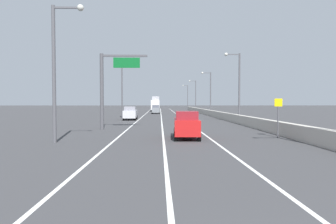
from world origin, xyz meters
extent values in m
plane|color=#38383A|center=(0.00, 64.00, 0.00)|extent=(320.00, 320.00, 0.00)
cube|color=silver|center=(-5.50, 55.00, 0.00)|extent=(0.16, 130.00, 0.00)
cube|color=silver|center=(-2.00, 55.00, 0.00)|extent=(0.16, 130.00, 0.00)
cube|color=silver|center=(1.50, 55.00, 0.00)|extent=(0.16, 130.00, 0.00)
cube|color=#B2ADA3|center=(7.74, 40.00, 0.55)|extent=(0.60, 120.00, 1.10)
cylinder|color=#47474C|center=(-8.00, 26.91, 3.75)|extent=(0.36, 0.36, 7.50)
cube|color=#47474C|center=(-5.75, 26.91, 7.30)|extent=(4.50, 0.20, 0.20)
cube|color=#0C5923|center=(-5.53, 26.79, 6.60)|extent=(2.60, 0.10, 1.00)
cylinder|color=#4C4C51|center=(6.84, 19.93, 1.20)|extent=(0.10, 0.10, 2.40)
cube|color=yellow|center=(6.84, 19.89, 2.70)|extent=(0.60, 0.04, 0.60)
cylinder|color=#4C4C51|center=(8.26, 36.36, 4.57)|extent=(0.24, 0.24, 9.15)
cube|color=#4C4C51|center=(7.36, 36.36, 9.00)|extent=(1.80, 0.12, 0.12)
sphere|color=beige|center=(6.46, 36.36, 9.00)|extent=(0.44, 0.44, 0.44)
cylinder|color=#4C4C51|center=(8.73, 61.27, 4.57)|extent=(0.24, 0.24, 9.15)
cube|color=#4C4C51|center=(7.83, 61.27, 9.00)|extent=(1.80, 0.12, 0.12)
sphere|color=beige|center=(6.93, 61.27, 9.00)|extent=(0.44, 0.44, 0.44)
cylinder|color=#4C4C51|center=(8.51, 86.19, 4.57)|extent=(0.24, 0.24, 9.15)
cube|color=#4C4C51|center=(7.61, 86.19, 9.00)|extent=(1.80, 0.12, 0.12)
sphere|color=beige|center=(6.71, 86.19, 9.00)|extent=(0.44, 0.44, 0.44)
cylinder|color=#4C4C51|center=(8.45, 111.10, 4.57)|extent=(0.24, 0.24, 9.15)
cube|color=#4C4C51|center=(7.55, 111.10, 9.00)|extent=(1.80, 0.12, 0.12)
sphere|color=beige|center=(6.65, 111.10, 9.00)|extent=(0.44, 0.44, 0.44)
cylinder|color=#4C4C51|center=(-9.33, 17.44, 4.57)|extent=(0.24, 0.24, 9.15)
cube|color=#4C4C51|center=(-8.43, 17.44, 9.00)|extent=(1.80, 0.12, 0.12)
sphere|color=beige|center=(-7.53, 17.44, 9.00)|extent=(0.44, 0.44, 0.44)
cylinder|color=#4C4C51|center=(-8.60, 47.34, 4.57)|extent=(0.24, 0.24, 9.15)
cube|color=#4C4C51|center=(-7.70, 47.34, 9.00)|extent=(1.80, 0.12, 0.12)
sphere|color=beige|center=(-6.80, 47.34, 9.00)|extent=(0.44, 0.44, 0.44)
cube|color=#B7B7BC|center=(-6.77, 42.75, 0.89)|extent=(1.96, 4.59, 1.11)
cube|color=gray|center=(-6.76, 42.29, 1.75)|extent=(1.69, 2.08, 0.60)
cylinder|color=black|center=(-7.66, 44.56, 0.34)|extent=(0.23, 0.68, 0.68)
cylinder|color=black|center=(-5.94, 44.59, 0.34)|extent=(0.23, 0.68, 0.68)
cylinder|color=black|center=(-7.59, 40.91, 0.34)|extent=(0.23, 0.68, 0.68)
cylinder|color=black|center=(-5.88, 40.94, 0.34)|extent=(0.23, 0.68, 0.68)
cube|color=red|center=(-0.26, 19.63, 0.90)|extent=(1.97, 4.40, 1.12)
cube|color=maroon|center=(-0.28, 19.20, 1.76)|extent=(1.66, 2.01, 0.60)
cylinder|color=black|center=(-1.01, 21.38, 0.34)|extent=(0.25, 0.69, 0.68)
cylinder|color=black|center=(0.62, 21.31, 0.34)|extent=(0.25, 0.69, 0.68)
cylinder|color=black|center=(-1.15, 17.95, 0.34)|extent=(0.25, 0.69, 0.68)
cylinder|color=black|center=(0.49, 17.88, 0.34)|extent=(0.25, 0.69, 0.68)
cube|color=slate|center=(-3.24, 66.38, 0.88)|extent=(1.91, 4.52, 1.08)
cube|color=#4D505A|center=(-3.23, 65.93, 1.72)|extent=(1.63, 2.06, 0.60)
cylinder|color=black|center=(-4.11, 68.15, 0.34)|extent=(0.24, 0.69, 0.68)
cylinder|color=black|center=(-2.47, 68.19, 0.34)|extent=(0.24, 0.69, 0.68)
cylinder|color=black|center=(-4.02, 64.57, 0.34)|extent=(0.24, 0.69, 0.68)
cylinder|color=black|center=(-2.38, 64.61, 0.34)|extent=(0.24, 0.69, 0.68)
cube|color=silver|center=(-3.52, 84.76, 1.90)|extent=(2.50, 9.39, 2.79)
cube|color=gray|center=(-3.50, 86.82, 3.84)|extent=(2.13, 2.08, 1.10)
cylinder|color=black|center=(-4.59, 88.75, 0.50)|extent=(0.23, 1.00, 1.00)
cylinder|color=black|center=(-2.35, 88.73, 0.50)|extent=(0.23, 1.00, 1.00)
cylinder|color=black|center=(-4.68, 80.79, 0.50)|extent=(0.23, 1.00, 1.00)
cylinder|color=black|center=(-2.44, 80.77, 0.50)|extent=(0.23, 1.00, 1.00)
camera|label=1|loc=(-2.26, -2.59, 2.75)|focal=31.69mm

